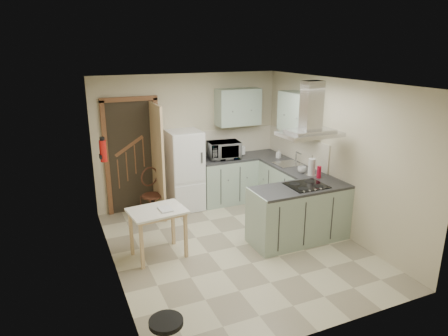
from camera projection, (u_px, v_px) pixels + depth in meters
name	position (u px, v px, depth m)	size (l,w,h in m)	color
floor	(236.00, 247.00, 6.18)	(4.20, 4.20, 0.00)	beige
ceiling	(237.00, 82.00, 5.44)	(4.20, 4.20, 0.00)	silver
back_wall	(189.00, 140.00, 7.65)	(3.60, 3.60, 0.00)	#C4B998
left_wall	(110.00, 187.00, 5.12)	(4.20, 4.20, 0.00)	#C4B998
right_wall	(336.00, 157.00, 6.50)	(4.20, 4.20, 0.00)	#C4B998
doorway	(133.00, 157.00, 7.25)	(1.10, 0.12, 2.10)	brown
fridge	(185.00, 170.00, 7.45)	(0.60, 0.60, 1.50)	white
counter_back	(227.00, 180.00, 7.87)	(1.08, 0.60, 0.90)	#9EB2A0
counter_right	(281.00, 184.00, 7.61)	(0.60, 1.95, 0.90)	#9EB2A0
splashback	(235.00, 141.00, 8.04)	(1.68, 0.02, 0.50)	beige
wall_cabinet_back	(238.00, 107.00, 7.68)	(0.85, 0.35, 0.70)	#9EB2A0
wall_cabinet_right	(299.00, 113.00, 7.00)	(0.35, 0.90, 0.70)	#9EB2A0
peninsula	(299.00, 213.00, 6.28)	(1.55, 0.65, 0.90)	#9EB2A0
hob	(306.00, 185.00, 6.19)	(0.58, 0.50, 0.01)	black
extractor_hood	(310.00, 134.00, 5.95)	(0.90, 0.55, 0.10)	silver
sink	(288.00, 164.00, 7.32)	(0.45, 0.40, 0.01)	silver
fire_extinguisher	(103.00, 151.00, 5.85)	(0.10, 0.10, 0.32)	#B2140F
drop_leaf_table	(158.00, 233.00, 5.81)	(0.78, 0.59, 0.73)	#D4C182
bentwood_chair	(152.00, 196.00, 7.12)	(0.37, 0.37, 0.83)	#442716
microwave	(224.00, 150.00, 7.64)	(0.60, 0.40, 0.33)	black
kettle	(242.00, 150.00, 7.90)	(0.13, 0.13, 0.19)	white
cereal_box	(231.00, 149.00, 7.82)	(0.07, 0.18, 0.27)	orange
soap_bottle	(279.00, 154.00, 7.70)	(0.07, 0.08, 0.16)	#B4B5C1
paper_towel	(312.00, 167.00, 6.64)	(0.12, 0.12, 0.30)	silver
cup	(302.00, 170.00, 6.81)	(0.14, 0.14, 0.11)	silver
red_bottle	(319.00, 172.00, 6.52)	(0.07, 0.07, 0.20)	red
book	(159.00, 207.00, 5.65)	(0.18, 0.24, 0.11)	brown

